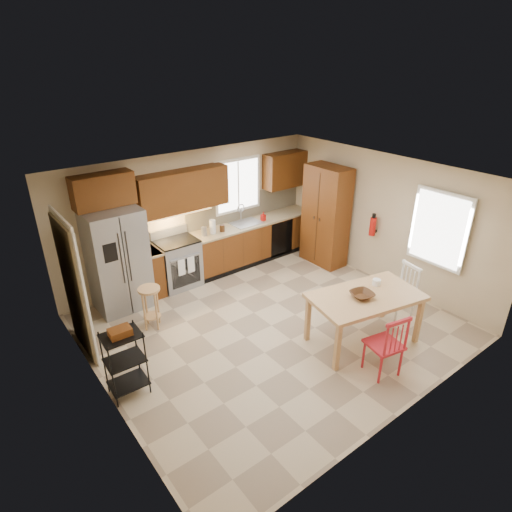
{
  "coord_description": "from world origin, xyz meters",
  "views": [
    {
      "loc": [
        -3.83,
        -4.56,
        4.17
      ],
      "look_at": [
        -0.02,
        0.4,
        1.15
      ],
      "focal_mm": 30.0,
      "sensor_mm": 36.0,
      "label": 1
    }
  ],
  "objects": [
    {
      "name": "wall_front",
      "position": [
        0.0,
        -2.5,
        1.25
      ],
      "size": [
        5.5,
        0.02,
        2.5
      ],
      "primitive_type": "cube",
      "color": "#CCB793",
      "rests_on": "ground"
    },
    {
      "name": "base_cabinet_run",
      "position": [
        1.29,
        2.2,
        0.45
      ],
      "size": [
        2.92,
        0.6,
        0.9
      ],
      "primitive_type": "cube",
      "color": "#622E12",
      "rests_on": "floor"
    },
    {
      "name": "fire_extinguisher",
      "position": [
        2.63,
        0.15,
        1.1
      ],
      "size": [
        0.12,
        0.12,
        0.36
      ],
      "primitive_type": "cylinder",
      "color": "#AF110C",
      "rests_on": "wall_right"
    },
    {
      "name": "chair_red",
      "position": [
        0.52,
        -1.82,
        0.49
      ],
      "size": [
        0.55,
        0.55,
        0.99
      ],
      "primitive_type": null,
      "rotation": [
        0.0,
        0.0,
        -0.21
      ],
      "color": "#AF1B25",
      "rests_on": "floor"
    },
    {
      "name": "backsplash",
      "position": [
        1.29,
        2.48,
        1.18
      ],
      "size": [
        2.92,
        0.03,
        0.55
      ],
      "primitive_type": "cube",
      "color": "beige",
      "rests_on": "wall_back"
    },
    {
      "name": "refrigerator",
      "position": [
        -1.7,
        2.12,
        0.91
      ],
      "size": [
        0.92,
        0.75,
        1.82
      ],
      "primitive_type": "cube",
      "color": "gray",
      "rests_on": "floor"
    },
    {
      "name": "wall_back",
      "position": [
        0.0,
        2.5,
        1.25
      ],
      "size": [
        5.5,
        0.02,
        2.5
      ],
      "primitive_type": "cube",
      "color": "#CCB793",
      "rests_on": "ground"
    },
    {
      "name": "window_back",
      "position": [
        1.1,
        2.48,
        1.65
      ],
      "size": [
        1.12,
        0.04,
        1.12
      ],
      "primitive_type": "cube",
      "color": "white",
      "rests_on": "wall_back"
    },
    {
      "name": "undercab_glow",
      "position": [
        -0.55,
        2.3,
        1.43
      ],
      "size": [
        1.6,
        0.3,
        0.01
      ],
      "primitive_type": "cube",
      "color": "#FFBF66",
      "rests_on": "wall_back"
    },
    {
      "name": "window_right",
      "position": [
        2.68,
        -1.15,
        1.45
      ],
      "size": [
        0.04,
        1.02,
        1.32
      ],
      "primitive_type": "cube",
      "color": "white",
      "rests_on": "wall_right"
    },
    {
      "name": "soap_bottle",
      "position": [
        1.48,
        2.1,
        1.0
      ],
      "size": [
        0.09,
        0.09,
        0.19
      ],
      "primitive_type": "imported",
      "color": "#AF110C",
      "rests_on": "base_cabinet_run"
    },
    {
      "name": "range_stove",
      "position": [
        -0.55,
        2.19,
        0.46
      ],
      "size": [
        0.76,
        0.63,
        0.92
      ],
      "primitive_type": "cube",
      "color": "gray",
      "rests_on": "floor"
    },
    {
      "name": "utility_cart",
      "position": [
        -2.5,
        -0.03,
        0.49
      ],
      "size": [
        0.5,
        0.4,
        0.98
      ],
      "primitive_type": null,
      "rotation": [
        0.0,
        0.0,
        -0.03
      ],
      "color": "black",
      "rests_on": "floor"
    },
    {
      "name": "pantry",
      "position": [
        2.43,
        1.2,
        1.05
      ],
      "size": [
        0.5,
        0.95,
        2.1
      ],
      "primitive_type": "cube",
      "color": "#622E12",
      "rests_on": "floor"
    },
    {
      "name": "sink",
      "position": [
        1.1,
        2.2,
        0.86
      ],
      "size": [
        0.62,
        0.46,
        0.16
      ],
      "primitive_type": "cube",
      "color": "gray",
      "rests_on": "base_cabinet_run"
    },
    {
      "name": "chair_white",
      "position": [
        1.82,
        -1.12,
        0.49
      ],
      "size": [
        0.55,
        0.55,
        0.99
      ],
      "primitive_type": null,
      "rotation": [
        0.0,
        0.0,
        1.36
      ],
      "color": "white",
      "rests_on": "floor"
    },
    {
      "name": "table_bowl",
      "position": [
        0.76,
        -1.17,
        0.83
      ],
      "size": [
        0.4,
        0.4,
        0.08
      ],
      "primitive_type": "imported",
      "rotation": [
        0.0,
        0.0,
        -0.21
      ],
      "color": "#452512",
      "rests_on": "dining_table"
    },
    {
      "name": "dining_table",
      "position": [
        0.87,
        -1.17,
        0.41
      ],
      "size": [
        1.84,
        1.27,
        0.82
      ],
      "primitive_type": null,
      "rotation": [
        0.0,
        0.0,
        -0.21
      ],
      "color": "tan",
      "rests_on": "floor"
    },
    {
      "name": "paper_towel",
      "position": [
        0.25,
        2.15,
        1.04
      ],
      "size": [
        0.12,
        0.12,
        0.28
      ],
      "primitive_type": "cylinder",
      "color": "white",
      "rests_on": "base_cabinet_run"
    },
    {
      "name": "base_cabinet_narrow",
      "position": [
        -1.1,
        2.2,
        0.45
      ],
      "size": [
        0.3,
        0.6,
        0.9
      ],
      "primitive_type": "cube",
      "color": "#622E12",
      "rests_on": "floor"
    },
    {
      "name": "upper_over_fridge",
      "position": [
        -1.7,
        2.33,
        2.1
      ],
      "size": [
        1.0,
        0.35,
        0.55
      ],
      "primitive_type": "cube",
      "color": "#572C0E",
      "rests_on": "wall_back"
    },
    {
      "name": "canister_wood",
      "position": [
        0.45,
        2.12,
        0.97
      ],
      "size": [
        0.1,
        0.1,
        0.14
      ],
      "primitive_type": "cylinder",
      "color": "#452512",
      "rests_on": "base_cabinet_run"
    },
    {
      "name": "upper_right_block",
      "position": [
        2.25,
        2.33,
        1.83
      ],
      "size": [
        1.0,
        0.35,
        0.75
      ],
      "primitive_type": "cube",
      "color": "#572C0E",
      "rests_on": "wall_back"
    },
    {
      "name": "wall_right",
      "position": [
        2.75,
        0.0,
        1.25
      ],
      "size": [
        0.02,
        5.0,
        2.5
      ],
      "primitive_type": "cube",
      "color": "#CCB793",
      "rests_on": "ground"
    },
    {
      "name": "dishwasher",
      "position": [
        1.85,
        1.91,
        0.45
      ],
      "size": [
        0.6,
        0.02,
        0.78
      ],
      "primitive_type": "cube",
      "color": "black",
      "rests_on": "floor"
    },
    {
      "name": "wall_left",
      "position": [
        -2.75,
        0.0,
        1.25
      ],
      "size": [
        0.02,
        5.0,
        2.5
      ],
      "primitive_type": "cube",
      "color": "#CCB793",
      "rests_on": "ground"
    },
    {
      "name": "ceiling",
      "position": [
        0.0,
        0.0,
        2.5
      ],
      "size": [
        5.5,
        5.0,
        0.02
      ],
      "primitive_type": "cube",
      "color": "silver",
      "rests_on": "ground"
    },
    {
      "name": "bar_stool",
      "position": [
        -1.58,
        1.19,
        0.37
      ],
      "size": [
        0.43,
        0.43,
        0.74
      ],
      "primitive_type": null,
      "rotation": [
        0.0,
        0.0,
        0.22
      ],
      "color": "tan",
      "rests_on": "floor"
    },
    {
      "name": "floor",
      "position": [
        0.0,
        0.0,
        0.0
      ],
      "size": [
        5.5,
        5.5,
        0.0
      ],
      "primitive_type": "plane",
      "color": "tan",
      "rests_on": "ground"
    },
    {
      "name": "doorway",
      "position": [
        -2.67,
        1.3,
        1.05
      ],
      "size": [
        0.04,
        0.95,
        2.1
      ],
      "primitive_type": "cube",
      "color": "#8C7A59",
      "rests_on": "wall_left"
    },
    {
      "name": "canister_steel",
      "position": [
        0.05,
        2.15,
        0.99
      ],
      "size": [
        0.11,
        0.11,
        0.18
      ],
      "primitive_type": "cylinder",
      "color": "gray",
      "rests_on": "base_cabinet_run"
    },
    {
      "name": "table_jar",
      "position": [
        1.24,
        -1.07,
        0.86
      ],
      "size": [
        0.16,
        0.16,
        0.15
      ],
      "primitive_type": "cylinder",
      "rotation": [
        0.0,
        0.0,
        -0.21
      ],
      "color": "white",
      "rests_on": "dining_table"
    },
    {
      "name": "upper_left_block",
      "position": [
        -0.25,
        2.33,
        1.83
      ],
      "size": [
        1.8,
        0.35,
        0.75
      ],
      "primitive_type": "cube",
      "color": "#572C0E",
      "rests_on": "wall_back"
    }
  ]
}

